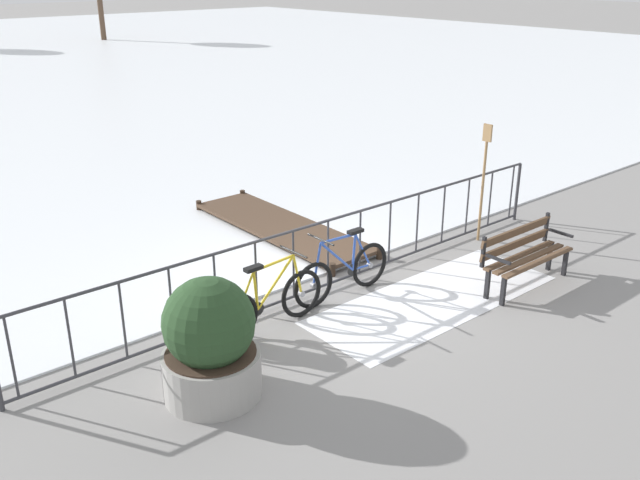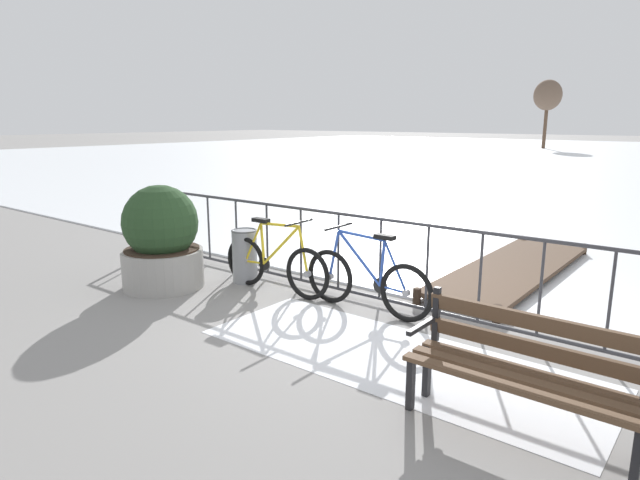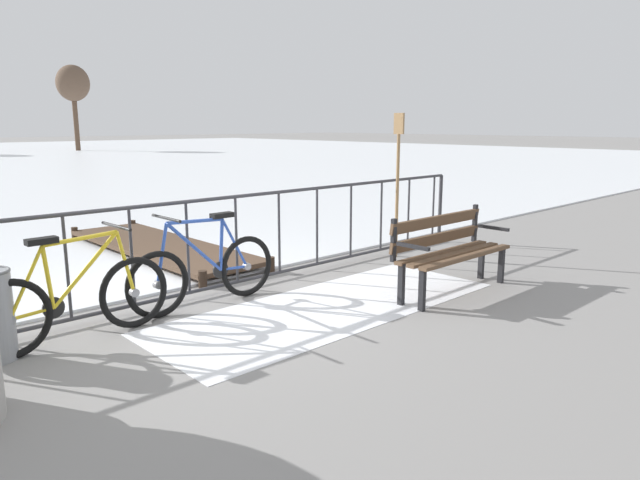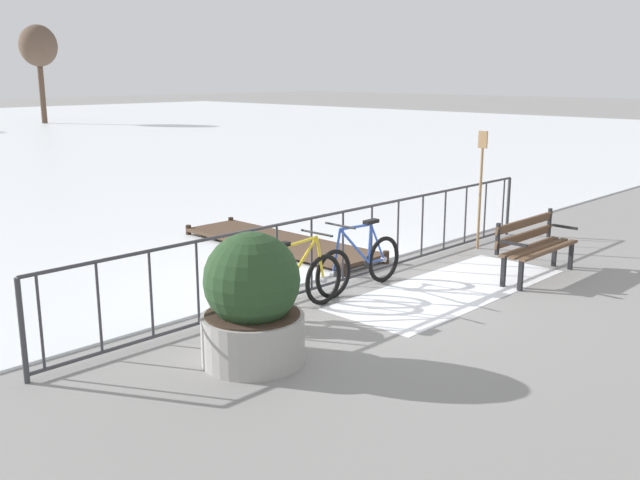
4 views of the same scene
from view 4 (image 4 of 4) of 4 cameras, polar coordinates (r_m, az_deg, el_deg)
ground_plane at (r=9.99m, az=1.82°, el=-3.64°), size 160.00×160.00×0.00m
snow_patch at (r=9.98m, az=10.51°, el=-3.85°), size 3.83×1.42×0.01m
railing_fence at (r=9.84m, az=1.84°, el=-0.52°), size 9.06×0.06×1.07m
bicycle_near_railing at (r=9.70m, az=3.20°, el=-1.90°), size 1.71×0.52×0.97m
bicycle_second at (r=8.70m, az=-2.05°, el=-3.68°), size 1.71×0.52×0.97m
park_bench at (r=10.74m, az=16.76°, el=-0.19°), size 1.60×0.48×0.89m
planter_with_shrub at (r=7.24m, az=-5.46°, el=-5.01°), size 1.06×1.06×1.37m
trash_bin at (r=8.35m, az=-5.54°, el=-4.44°), size 0.35×0.35×0.73m
oar_upright at (r=12.13m, az=12.77°, el=4.55°), size 0.04×0.16×1.98m
wooden_dock at (r=12.04m, az=-3.28°, el=-0.14°), size 1.10×3.92×0.20m
tree_far_west at (r=45.60m, az=-21.66°, el=14.18°), size 2.15×2.15×5.66m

